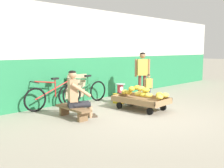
{
  "coord_description": "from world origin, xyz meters",
  "views": [
    {
      "loc": [
        -5.0,
        -3.73,
        1.62
      ],
      "look_at": [
        -0.45,
        0.93,
        0.75
      ],
      "focal_mm": 41.33,
      "sensor_mm": 36.0,
      "label": 1
    }
  ],
  "objects_px": {
    "vendor_seated": "(76,94)",
    "bicycle_far_left": "(85,92)",
    "weighing_scale": "(120,88)",
    "shopping_bag": "(128,101)",
    "plastic_crate": "(120,98)",
    "bicycle_near_left": "(52,96)",
    "customer_adult": "(142,71)",
    "banana_cart": "(141,101)",
    "customer_child": "(148,85)",
    "low_bench": "(73,110)",
    "sign_board": "(76,89)"
  },
  "relations": [
    {
      "from": "vendor_seated",
      "to": "plastic_crate",
      "type": "relative_size",
      "value": 3.17
    },
    {
      "from": "vendor_seated",
      "to": "customer_adult",
      "type": "height_order",
      "value": "customer_adult"
    },
    {
      "from": "plastic_crate",
      "to": "bicycle_near_left",
      "type": "relative_size",
      "value": 0.22
    },
    {
      "from": "banana_cart",
      "to": "bicycle_far_left",
      "type": "relative_size",
      "value": 0.89
    },
    {
      "from": "plastic_crate",
      "to": "weighing_scale",
      "type": "xyz_separation_m",
      "value": [
        0.0,
        -0.0,
        0.3
      ]
    },
    {
      "from": "shopping_bag",
      "to": "weighing_scale",
      "type": "bearing_deg",
      "value": 82.81
    },
    {
      "from": "banana_cart",
      "to": "customer_adult",
      "type": "bearing_deg",
      "value": 37.94
    },
    {
      "from": "bicycle_near_left",
      "to": "bicycle_far_left",
      "type": "distance_m",
      "value": 1.12
    },
    {
      "from": "sign_board",
      "to": "customer_adult",
      "type": "xyz_separation_m",
      "value": [
        1.83,
        -1.12,
        0.51
      ]
    },
    {
      "from": "weighing_scale",
      "to": "shopping_bag",
      "type": "height_order",
      "value": "weighing_scale"
    },
    {
      "from": "plastic_crate",
      "to": "bicycle_near_left",
      "type": "xyz_separation_m",
      "value": [
        -1.9,
        0.77,
        0.2
      ]
    },
    {
      "from": "bicycle_near_left",
      "to": "customer_adult",
      "type": "relative_size",
      "value": 1.09
    },
    {
      "from": "customer_adult",
      "to": "customer_child",
      "type": "relative_size",
      "value": 1.77
    },
    {
      "from": "customer_adult",
      "to": "shopping_bag",
      "type": "distance_m",
      "value": 1.27
    },
    {
      "from": "bicycle_far_left",
      "to": "shopping_bag",
      "type": "height_order",
      "value": "bicycle_far_left"
    },
    {
      "from": "vendor_seated",
      "to": "bicycle_far_left",
      "type": "relative_size",
      "value": 0.69
    },
    {
      "from": "sign_board",
      "to": "vendor_seated",
      "type": "bearing_deg",
      "value": -125.72
    },
    {
      "from": "low_bench",
      "to": "customer_adult",
      "type": "distance_m",
      "value": 3.06
    },
    {
      "from": "weighing_scale",
      "to": "bicycle_far_left",
      "type": "xyz_separation_m",
      "value": [
        -0.78,
        0.72,
        -0.1
      ]
    },
    {
      "from": "low_bench",
      "to": "shopping_bag",
      "type": "relative_size",
      "value": 4.62
    },
    {
      "from": "bicycle_near_left",
      "to": "banana_cart",
      "type": "bearing_deg",
      "value": -46.72
    },
    {
      "from": "low_bench",
      "to": "sign_board",
      "type": "height_order",
      "value": "sign_board"
    },
    {
      "from": "sign_board",
      "to": "bicycle_near_left",
      "type": "bearing_deg",
      "value": -167.59
    },
    {
      "from": "customer_adult",
      "to": "weighing_scale",
      "type": "bearing_deg",
      "value": 171.48
    },
    {
      "from": "vendor_seated",
      "to": "sign_board",
      "type": "bearing_deg",
      "value": 54.28
    },
    {
      "from": "banana_cart",
      "to": "customer_child",
      "type": "xyz_separation_m",
      "value": [
        0.96,
        0.49,
        0.29
      ]
    },
    {
      "from": "customer_adult",
      "to": "shopping_bag",
      "type": "bearing_deg",
      "value": -166.33
    },
    {
      "from": "vendor_seated",
      "to": "customer_adult",
      "type": "relative_size",
      "value": 0.75
    },
    {
      "from": "vendor_seated",
      "to": "plastic_crate",
      "type": "height_order",
      "value": "vendor_seated"
    },
    {
      "from": "customer_adult",
      "to": "shopping_bag",
      "type": "xyz_separation_m",
      "value": [
        -0.93,
        -0.23,
        -0.83
      ]
    },
    {
      "from": "weighing_scale",
      "to": "bicycle_near_left",
      "type": "height_order",
      "value": "bicycle_near_left"
    },
    {
      "from": "banana_cart",
      "to": "weighing_scale",
      "type": "height_order",
      "value": "weighing_scale"
    },
    {
      "from": "vendor_seated",
      "to": "bicycle_far_left",
      "type": "bearing_deg",
      "value": 44.46
    },
    {
      "from": "bicycle_near_left",
      "to": "customer_adult",
      "type": "height_order",
      "value": "customer_adult"
    },
    {
      "from": "low_bench",
      "to": "vendor_seated",
      "type": "distance_m",
      "value": 0.38
    },
    {
      "from": "banana_cart",
      "to": "plastic_crate",
      "type": "relative_size",
      "value": 4.13
    },
    {
      "from": "vendor_seated",
      "to": "plastic_crate",
      "type": "bearing_deg",
      "value": 13.2
    },
    {
      "from": "bicycle_far_left",
      "to": "weighing_scale",
      "type": "bearing_deg",
      "value": -42.91
    },
    {
      "from": "bicycle_far_left",
      "to": "customer_child",
      "type": "bearing_deg",
      "value": -39.05
    },
    {
      "from": "banana_cart",
      "to": "shopping_bag",
      "type": "bearing_deg",
      "value": 74.13
    },
    {
      "from": "bicycle_near_left",
      "to": "sign_board",
      "type": "relative_size",
      "value": 1.88
    },
    {
      "from": "shopping_bag",
      "to": "low_bench",
      "type": "bearing_deg",
      "value": -178.02
    },
    {
      "from": "banana_cart",
      "to": "weighing_scale",
      "type": "bearing_deg",
      "value": 77.18
    },
    {
      "from": "banana_cart",
      "to": "bicycle_far_left",
      "type": "bearing_deg",
      "value": 107.75
    },
    {
      "from": "bicycle_far_left",
      "to": "shopping_bag",
      "type": "xyz_separation_m",
      "value": [
        0.73,
        -1.08,
        -0.23
      ]
    },
    {
      "from": "bicycle_near_left",
      "to": "plastic_crate",
      "type": "bearing_deg",
      "value": -22.21
    },
    {
      "from": "vendor_seated",
      "to": "bicycle_far_left",
      "type": "height_order",
      "value": "vendor_seated"
    },
    {
      "from": "banana_cart",
      "to": "plastic_crate",
      "type": "xyz_separation_m",
      "value": [
        0.23,
        1.0,
        -0.09
      ]
    },
    {
      "from": "vendor_seated",
      "to": "weighing_scale",
      "type": "bearing_deg",
      "value": 13.17
    },
    {
      "from": "banana_cart",
      "to": "shopping_bag",
      "type": "xyz_separation_m",
      "value": [
        0.18,
        0.64,
        -0.12
      ]
    }
  ]
}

